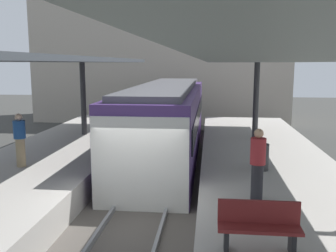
{
  "coord_description": "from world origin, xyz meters",
  "views": [
    {
      "loc": [
        1.83,
        -8.85,
        4.19
      ],
      "look_at": [
        0.18,
        6.27,
        1.68
      ],
      "focal_mm": 40.85,
      "sensor_mm": 36.0,
      "label": 1
    }
  ],
  "objects_px": {
    "commuter_train": "(167,120)",
    "passenger_far_end": "(258,163)",
    "litter_bin": "(261,157)",
    "platform_bench": "(259,225)",
    "passenger_mid_platform": "(20,139)"
  },
  "relations": [
    {
      "from": "commuter_train",
      "to": "litter_bin",
      "type": "distance_m",
      "value": 5.99
    },
    {
      "from": "passenger_mid_platform",
      "to": "litter_bin",
      "type": "bearing_deg",
      "value": 3.26
    },
    {
      "from": "commuter_train",
      "to": "platform_bench",
      "type": "relative_size",
      "value": 9.46
    },
    {
      "from": "passenger_mid_platform",
      "to": "passenger_far_end",
      "type": "relative_size",
      "value": 0.98
    },
    {
      "from": "commuter_train",
      "to": "platform_bench",
      "type": "bearing_deg",
      "value": -74.96
    },
    {
      "from": "commuter_train",
      "to": "passenger_far_end",
      "type": "height_order",
      "value": "commuter_train"
    },
    {
      "from": "commuter_train",
      "to": "passenger_mid_platform",
      "type": "height_order",
      "value": "commuter_train"
    },
    {
      "from": "commuter_train",
      "to": "platform_bench",
      "type": "xyz_separation_m",
      "value": [
        2.7,
        -10.06,
        -0.26
      ]
    },
    {
      "from": "commuter_train",
      "to": "litter_bin",
      "type": "bearing_deg",
      "value": -55.21
    },
    {
      "from": "platform_bench",
      "to": "commuter_train",
      "type": "bearing_deg",
      "value": 105.04
    },
    {
      "from": "passenger_mid_platform",
      "to": "passenger_far_end",
      "type": "distance_m",
      "value": 7.29
    },
    {
      "from": "platform_bench",
      "to": "passenger_mid_platform",
      "type": "bearing_deg",
      "value": 144.73
    },
    {
      "from": "commuter_train",
      "to": "platform_bench",
      "type": "height_order",
      "value": "commuter_train"
    },
    {
      "from": "commuter_train",
      "to": "passenger_far_end",
      "type": "xyz_separation_m",
      "value": [
        2.97,
        -7.51,
        0.15
      ]
    },
    {
      "from": "litter_bin",
      "to": "passenger_far_end",
      "type": "distance_m",
      "value": 2.68
    }
  ]
}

